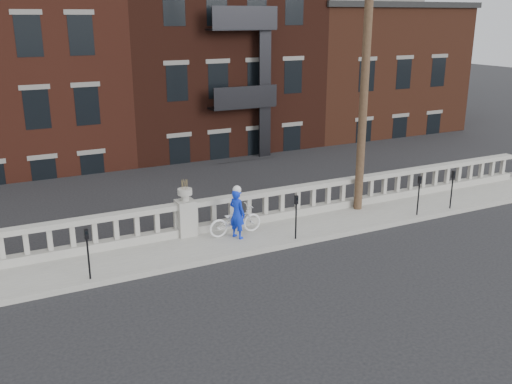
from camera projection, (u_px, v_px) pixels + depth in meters
ground at (242, 292)px, 14.19m from camera, size 120.00×120.00×0.00m
sidewalk at (198, 248)px, 16.72m from camera, size 32.00×2.20×0.15m
balustrade at (186, 220)px, 17.36m from camera, size 28.00×0.34×1.03m
planter_pedestal at (186, 214)px, 17.31m from camera, size 0.55×0.55×1.76m
lower_level at (81, 86)px, 33.29m from camera, size 80.00×44.00×20.80m
utility_pole at (366, 59)px, 18.38m from camera, size 1.60×0.28×10.00m
parking_meter_a at (88, 248)px, 14.32m from camera, size 0.10×0.09×1.36m
parking_meter_b at (296, 212)px, 16.94m from camera, size 0.10×0.09×1.36m
parking_meter_c at (419, 191)px, 19.00m from camera, size 0.10×0.09×1.36m
parking_meter_d at (452, 185)px, 19.64m from camera, size 0.10×0.09×1.36m
bicycle at (235, 220)px, 17.41m from camera, size 1.72×0.62×0.90m
cyclist at (237, 214)px, 17.06m from camera, size 0.55×0.66×1.53m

